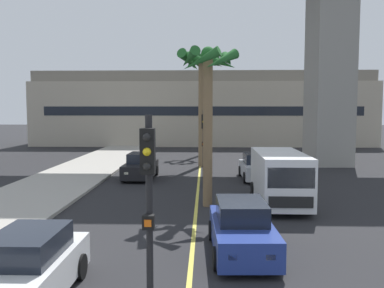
{
  "coord_description": "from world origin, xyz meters",
  "views": [
    {
      "loc": [
        0.39,
        2.03,
        4.31
      ],
      "look_at": [
        0.0,
        14.0,
        3.27
      ],
      "focal_mm": 38.77,
      "sensor_mm": 36.0,
      "label": 1
    }
  ],
  "objects_px": {
    "car_queue_fourth": "(141,167)",
    "traffic_light_median_far": "(204,138)",
    "car_queue_front": "(256,167)",
    "palm_tree_near_median": "(205,75)",
    "palm_tree_mid_median": "(208,82)",
    "car_queue_second": "(27,270)",
    "delivery_van": "(279,177)",
    "palm_tree_far_median": "(201,82)",
    "traffic_light_median_near": "(149,203)",
    "car_queue_third": "(242,229)"
  },
  "relations": [
    {
      "from": "car_queue_third",
      "to": "palm_tree_mid_median",
      "type": "distance_m",
      "value": 7.65
    },
    {
      "from": "traffic_light_median_near",
      "to": "palm_tree_mid_median",
      "type": "bearing_deg",
      "value": 84.64
    },
    {
      "from": "car_queue_second",
      "to": "delivery_van",
      "type": "relative_size",
      "value": 0.78
    },
    {
      "from": "car_queue_front",
      "to": "car_queue_third",
      "type": "relative_size",
      "value": 0.99
    },
    {
      "from": "car_queue_fourth",
      "to": "palm_tree_near_median",
      "type": "distance_m",
      "value": 15.58
    },
    {
      "from": "delivery_van",
      "to": "palm_tree_mid_median",
      "type": "distance_m",
      "value": 5.23
    },
    {
      "from": "traffic_light_median_far",
      "to": "palm_tree_near_median",
      "type": "distance_m",
      "value": 17.16
    },
    {
      "from": "car_queue_second",
      "to": "car_queue_fourth",
      "type": "distance_m",
      "value": 16.33
    },
    {
      "from": "traffic_light_median_near",
      "to": "palm_tree_mid_median",
      "type": "xyz_separation_m",
      "value": [
        1.05,
        11.17,
        2.7
      ]
    },
    {
      "from": "car_queue_third",
      "to": "traffic_light_median_near",
      "type": "xyz_separation_m",
      "value": [
        -2.04,
        -5.21,
        1.99
      ]
    },
    {
      "from": "car_queue_fourth",
      "to": "palm_tree_far_median",
      "type": "xyz_separation_m",
      "value": [
        3.68,
        5.39,
        5.49
      ]
    },
    {
      "from": "car_queue_second",
      "to": "palm_tree_far_median",
      "type": "height_order",
      "value": "palm_tree_far_median"
    },
    {
      "from": "car_queue_front",
      "to": "palm_tree_mid_median",
      "type": "height_order",
      "value": "palm_tree_mid_median"
    },
    {
      "from": "traffic_light_median_near",
      "to": "palm_tree_far_median",
      "type": "bearing_deg",
      "value": 88.44
    },
    {
      "from": "traffic_light_median_far",
      "to": "traffic_light_median_near",
      "type": "bearing_deg",
      "value": -93.22
    },
    {
      "from": "car_queue_fourth",
      "to": "palm_tree_mid_median",
      "type": "distance_m",
      "value": 9.45
    },
    {
      "from": "delivery_van",
      "to": "palm_tree_far_median",
      "type": "distance_m",
      "value": 13.69
    },
    {
      "from": "car_queue_front",
      "to": "car_queue_third",
      "type": "height_order",
      "value": "same"
    },
    {
      "from": "car_queue_fourth",
      "to": "palm_tree_near_median",
      "type": "bearing_deg",
      "value": 73.87
    },
    {
      "from": "car_queue_front",
      "to": "traffic_light_median_near",
      "type": "relative_size",
      "value": 0.98
    },
    {
      "from": "traffic_light_median_far",
      "to": "palm_tree_far_median",
      "type": "xyz_separation_m",
      "value": [
        -0.22,
        8.37,
        3.49
      ]
    },
    {
      "from": "palm_tree_near_median",
      "to": "palm_tree_far_median",
      "type": "relative_size",
      "value": 1.1
    },
    {
      "from": "car_queue_second",
      "to": "palm_tree_mid_median",
      "type": "xyz_separation_m",
      "value": [
        4.06,
        9.22,
        4.7
      ]
    },
    {
      "from": "delivery_van",
      "to": "palm_tree_mid_median",
      "type": "relative_size",
      "value": 0.76
    },
    {
      "from": "car_queue_third",
      "to": "palm_tree_far_median",
      "type": "height_order",
      "value": "palm_tree_far_median"
    },
    {
      "from": "car_queue_second",
      "to": "traffic_light_median_far",
      "type": "bearing_deg",
      "value": 73.81
    },
    {
      "from": "car_queue_third",
      "to": "palm_tree_far_median",
      "type": "distance_m",
      "value": 19.3
    },
    {
      "from": "car_queue_fourth",
      "to": "traffic_light_median_far",
      "type": "xyz_separation_m",
      "value": [
        3.9,
        -2.98,
        1.99
      ]
    },
    {
      "from": "car_queue_fourth",
      "to": "traffic_light_median_far",
      "type": "bearing_deg",
      "value": -37.43
    },
    {
      "from": "palm_tree_far_median",
      "to": "delivery_van",
      "type": "bearing_deg",
      "value": -73.67
    },
    {
      "from": "car_queue_third",
      "to": "traffic_light_median_far",
      "type": "relative_size",
      "value": 0.99
    },
    {
      "from": "car_queue_front",
      "to": "traffic_light_median_far",
      "type": "height_order",
      "value": "traffic_light_median_far"
    },
    {
      "from": "car_queue_front",
      "to": "palm_tree_far_median",
      "type": "relative_size",
      "value": 0.5
    },
    {
      "from": "car_queue_fourth",
      "to": "palm_tree_far_median",
      "type": "height_order",
      "value": "palm_tree_far_median"
    },
    {
      "from": "palm_tree_far_median",
      "to": "car_queue_second",
      "type": "bearing_deg",
      "value": -99.56
    },
    {
      "from": "car_queue_front",
      "to": "palm_tree_mid_median",
      "type": "distance_m",
      "value": 8.96
    },
    {
      "from": "traffic_light_median_far",
      "to": "palm_tree_near_median",
      "type": "xyz_separation_m",
      "value": [
        0.02,
        16.51,
        4.67
      ]
    },
    {
      "from": "car_queue_front",
      "to": "traffic_light_median_far",
      "type": "xyz_separation_m",
      "value": [
        -3.18,
        -2.89,
        1.99
      ]
    },
    {
      "from": "car_queue_third",
      "to": "palm_tree_far_median",
      "type": "bearing_deg",
      "value": 94.31
    },
    {
      "from": "car_queue_front",
      "to": "delivery_van",
      "type": "xyz_separation_m",
      "value": [
        0.2,
        -6.78,
        0.57
      ]
    },
    {
      "from": "car_queue_front",
      "to": "palm_tree_mid_median",
      "type": "bearing_deg",
      "value": -113.11
    },
    {
      "from": "car_queue_second",
      "to": "car_queue_third",
      "type": "distance_m",
      "value": 6.01
    },
    {
      "from": "car_queue_second",
      "to": "car_queue_fourth",
      "type": "xyz_separation_m",
      "value": [
        -0.02,
        16.33,
        0.0
      ]
    },
    {
      "from": "delivery_van",
      "to": "palm_tree_far_median",
      "type": "xyz_separation_m",
      "value": [
        -3.59,
        12.26,
        4.92
      ]
    },
    {
      "from": "traffic_light_median_near",
      "to": "palm_tree_mid_median",
      "type": "distance_m",
      "value": 11.54
    },
    {
      "from": "delivery_van",
      "to": "palm_tree_far_median",
      "type": "height_order",
      "value": "palm_tree_far_median"
    },
    {
      "from": "delivery_van",
      "to": "car_queue_third",
      "type": "bearing_deg",
      "value": -109.6
    },
    {
      "from": "car_queue_front",
      "to": "delivery_van",
      "type": "relative_size",
      "value": 0.79
    },
    {
      "from": "car_queue_fourth",
      "to": "palm_tree_mid_median",
      "type": "relative_size",
      "value": 0.59
    },
    {
      "from": "palm_tree_near_median",
      "to": "palm_tree_mid_median",
      "type": "height_order",
      "value": "palm_tree_near_median"
    }
  ]
}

